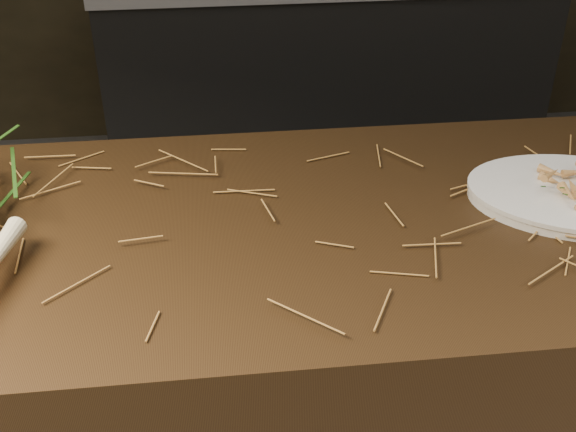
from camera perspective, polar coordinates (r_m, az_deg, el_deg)
The scene contains 3 objects.
main_counter at distance 1.54m, azimuth 2.47°, elevation -14.39°, with size 2.40×0.70×0.90m, color black.
back_counter at distance 3.17m, azimuth 2.78°, elevation 11.53°, with size 1.82×0.62×0.84m.
straw_bedding at distance 1.24m, azimuth 2.96°, elevation 0.03°, with size 1.40×0.60×0.02m, color #A66D2C, non-canonical shape.
Camera 1 is at (-0.18, -0.73, 1.59)m, focal length 45.00 mm.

